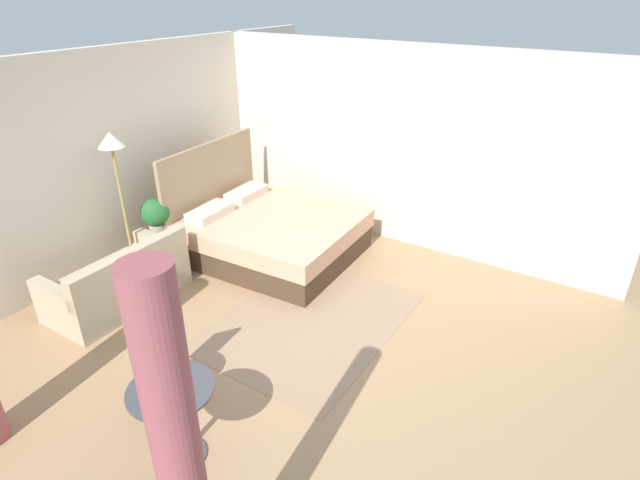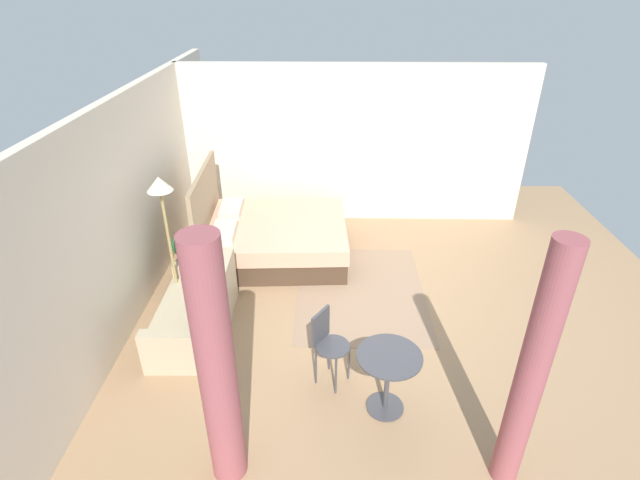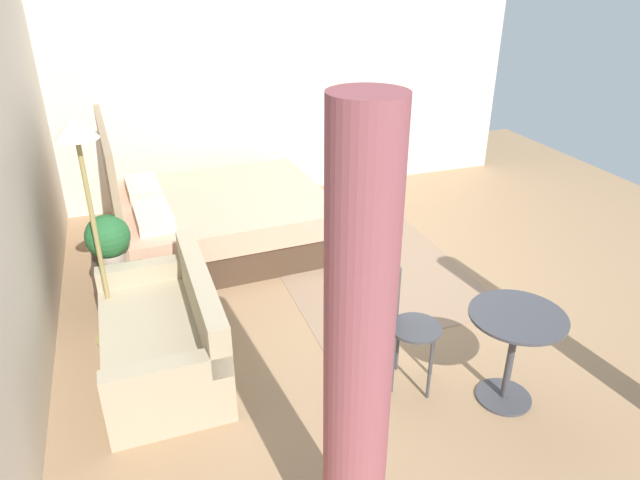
% 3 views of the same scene
% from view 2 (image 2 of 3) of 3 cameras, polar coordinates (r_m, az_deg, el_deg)
% --- Properties ---
extents(ground_plane, '(8.34, 8.77, 0.02)m').
position_cam_2_polar(ground_plane, '(6.44, 4.73, -7.87)').
color(ground_plane, '#9E7A56').
extents(wall_back, '(8.34, 0.12, 2.66)m').
position_cam_2_polar(wall_back, '(6.23, -22.30, 2.91)').
color(wall_back, beige).
rests_on(wall_back, ground).
extents(wall_right, '(0.12, 5.77, 2.66)m').
position_cam_2_polar(wall_right, '(8.21, 4.13, 11.15)').
color(wall_right, beige).
rests_on(wall_right, ground).
extents(area_rug, '(2.30, 1.74, 0.01)m').
position_cam_2_polar(area_rug, '(6.69, 4.82, -6.10)').
color(area_rug, '#93755B').
rests_on(area_rug, ground).
extents(bed, '(1.92, 2.20, 1.40)m').
position_cam_2_polar(bed, '(7.39, -5.75, 0.41)').
color(bed, '#473323').
rests_on(bed, ground).
extents(couch, '(1.51, 0.82, 0.75)m').
position_cam_2_polar(couch, '(6.03, -14.39, -8.57)').
color(couch, tan).
rests_on(couch, ground).
extents(nightstand, '(0.46, 0.41, 0.46)m').
position_cam_2_polar(nightstand, '(6.89, -14.72, -3.65)').
color(nightstand, '#38281E').
rests_on(nightstand, ground).
extents(potted_plant, '(0.36, 0.36, 0.45)m').
position_cam_2_polar(potted_plant, '(6.58, -15.72, -0.62)').
color(potted_plant, tan).
rests_on(potted_plant, nightstand).
extents(floor_lamp, '(0.30, 0.30, 1.83)m').
position_cam_2_polar(floor_lamp, '(5.93, -18.22, 3.98)').
color(floor_lamp, '#99844C').
rests_on(floor_lamp, ground).
extents(balcony_table, '(0.63, 0.63, 0.70)m').
position_cam_2_polar(balcony_table, '(4.84, 8.11, -15.30)').
color(balcony_table, '#3F3F44').
rests_on(balcony_table, ground).
extents(cafe_chair_near_window, '(0.50, 0.50, 0.86)m').
position_cam_2_polar(cafe_chair_near_window, '(5.07, 0.84, -11.80)').
color(cafe_chair_near_window, '#3F3F44').
rests_on(cafe_chair_near_window, ground).
extents(curtain_left, '(0.23, 0.23, 2.37)m').
position_cam_2_polar(curtain_left, '(4.11, 23.85, -14.46)').
color(curtain_left, '#994C51').
rests_on(curtain_left, ground).
extents(curtain_right, '(0.30, 0.30, 2.37)m').
position_cam_2_polar(curtain_right, '(3.90, -12.20, -14.90)').
color(curtain_right, '#994C51').
rests_on(curtain_right, ground).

